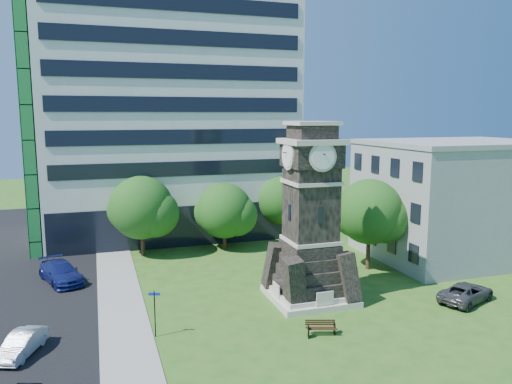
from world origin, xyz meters
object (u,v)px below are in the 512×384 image
object	(u,v)px
car_street_mid	(22,344)
car_street_north	(61,272)
park_bench	(321,327)
clock_tower	(310,224)
street_sign	(155,308)
car_east_lot	(466,293)

from	to	relation	value
car_street_mid	car_street_north	bearing A→B (deg)	105.17
car_street_north	park_bench	bearing A→B (deg)	-64.99
clock_tower	car_street_mid	xyz separation A→B (m)	(-17.90, -2.80, -4.68)
clock_tower	car_street_north	world-z (taller)	clock_tower
clock_tower	park_bench	xyz separation A→B (m)	(-1.72, -5.53, -4.80)
clock_tower	street_sign	world-z (taller)	clock_tower
clock_tower	street_sign	bearing A→B (deg)	-165.67
park_bench	car_street_north	bearing A→B (deg)	153.15
car_street_north	park_bench	world-z (taller)	car_street_north
car_street_mid	park_bench	world-z (taller)	car_street_mid
clock_tower	car_street_mid	distance (m)	18.71
car_east_lot	car_street_north	bearing A→B (deg)	41.35
car_street_mid	park_bench	distance (m)	16.41
car_street_north	car_street_mid	bearing A→B (deg)	-116.82
park_bench	street_sign	world-z (taller)	street_sign
clock_tower	park_bench	bearing A→B (deg)	-107.26
car_street_mid	park_bench	xyz separation A→B (m)	(16.18, -2.73, -0.13)
car_street_north	car_east_lot	distance (m)	29.53
park_bench	street_sign	distance (m)	9.65
car_street_mid	street_sign	distance (m)	7.11
car_street_north	park_bench	size ratio (longest dim) A/B	3.06
park_bench	clock_tower	bearing A→B (deg)	90.27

